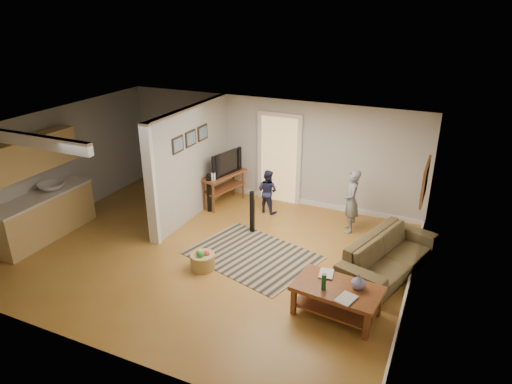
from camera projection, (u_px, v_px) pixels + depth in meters
ground at (209, 253)px, 8.97m from camera, size 7.50×7.50×0.00m
room_shell at (171, 169)px, 9.16m from camera, size 7.54×6.02×2.52m
area_rug at (252, 255)px, 8.87m from camera, size 2.71×2.28×0.01m
sofa at (387, 271)px, 8.37m from camera, size 1.57×2.46×0.67m
coffee_table at (338, 293)px, 7.05m from camera, size 1.41×0.92×0.79m
tv_console at (224, 177)px, 10.84m from camera, size 0.75×1.31×1.07m
speaker_left at (252, 212)px, 9.61m from camera, size 0.11×0.11×0.93m
speaker_right at (209, 193)px, 10.55m from camera, size 0.12×0.12×0.93m
toy_basket at (203, 261)px, 8.38m from camera, size 0.45×0.45×0.40m
child at (349, 230)px, 9.83m from camera, size 0.46×0.58×1.38m
toddler at (267, 211)px, 10.72m from camera, size 0.57×0.48×1.03m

